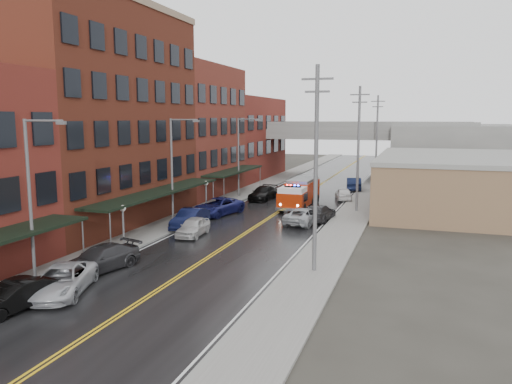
% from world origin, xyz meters
% --- Properties ---
extents(ground, '(220.00, 220.00, 0.00)m').
position_xyz_m(ground, '(0.00, 0.00, 0.00)').
color(ground, '#2D2B26').
rests_on(ground, ground).
extents(road, '(11.00, 160.00, 0.02)m').
position_xyz_m(road, '(0.00, 30.00, 0.01)').
color(road, black).
rests_on(road, ground).
extents(sidewalk_left, '(3.00, 160.00, 0.15)m').
position_xyz_m(sidewalk_left, '(-7.30, 30.00, 0.07)').
color(sidewalk_left, slate).
rests_on(sidewalk_left, ground).
extents(sidewalk_right, '(3.00, 160.00, 0.15)m').
position_xyz_m(sidewalk_right, '(7.30, 30.00, 0.07)').
color(sidewalk_right, slate).
rests_on(sidewalk_right, ground).
extents(curb_left, '(0.30, 160.00, 0.15)m').
position_xyz_m(curb_left, '(-5.65, 30.00, 0.07)').
color(curb_left, gray).
rests_on(curb_left, ground).
extents(curb_right, '(0.30, 160.00, 0.15)m').
position_xyz_m(curb_right, '(5.65, 30.00, 0.07)').
color(curb_right, gray).
rests_on(curb_right, ground).
extents(brick_building_b, '(9.00, 20.00, 18.00)m').
position_xyz_m(brick_building_b, '(-13.30, 23.00, 9.00)').
color(brick_building_b, '#512015').
rests_on(brick_building_b, ground).
extents(brick_building_c, '(9.00, 15.00, 15.00)m').
position_xyz_m(brick_building_c, '(-13.30, 40.50, 7.50)').
color(brick_building_c, maroon).
rests_on(brick_building_c, ground).
extents(brick_building_far, '(9.00, 20.00, 12.00)m').
position_xyz_m(brick_building_far, '(-13.30, 58.00, 6.00)').
color(brick_building_far, maroon).
rests_on(brick_building_far, ground).
extents(tan_building, '(14.00, 22.00, 5.00)m').
position_xyz_m(tan_building, '(16.00, 40.00, 2.50)').
color(tan_building, '#856247').
rests_on(tan_building, ground).
extents(right_far_block, '(18.00, 30.00, 8.00)m').
position_xyz_m(right_far_block, '(18.00, 70.00, 4.00)').
color(right_far_block, slate).
rests_on(right_far_block, ground).
extents(awning_1, '(2.60, 18.00, 3.09)m').
position_xyz_m(awning_1, '(-7.49, 23.00, 2.99)').
color(awning_1, black).
rests_on(awning_1, ground).
extents(awning_2, '(2.60, 13.00, 3.09)m').
position_xyz_m(awning_2, '(-7.49, 40.50, 2.99)').
color(awning_2, black).
rests_on(awning_2, ground).
extents(globe_lamp_1, '(0.44, 0.44, 3.12)m').
position_xyz_m(globe_lamp_1, '(-6.40, 16.00, 2.31)').
color(globe_lamp_1, '#59595B').
rests_on(globe_lamp_1, ground).
extents(globe_lamp_2, '(0.44, 0.44, 3.12)m').
position_xyz_m(globe_lamp_2, '(-6.40, 30.00, 2.31)').
color(globe_lamp_2, '#59595B').
rests_on(globe_lamp_2, ground).
extents(street_lamp_0, '(2.64, 0.22, 9.00)m').
position_xyz_m(street_lamp_0, '(-6.55, 8.00, 5.19)').
color(street_lamp_0, '#59595B').
rests_on(street_lamp_0, ground).
extents(street_lamp_1, '(2.64, 0.22, 9.00)m').
position_xyz_m(street_lamp_1, '(-6.55, 24.00, 5.19)').
color(street_lamp_1, '#59595B').
rests_on(street_lamp_1, ground).
extents(street_lamp_2, '(2.64, 0.22, 9.00)m').
position_xyz_m(street_lamp_2, '(-6.55, 40.00, 5.19)').
color(street_lamp_2, '#59595B').
rests_on(street_lamp_2, ground).
extents(utility_pole_0, '(1.80, 0.24, 12.00)m').
position_xyz_m(utility_pole_0, '(7.20, 15.00, 6.31)').
color(utility_pole_0, '#59595B').
rests_on(utility_pole_0, ground).
extents(utility_pole_1, '(1.80, 0.24, 12.00)m').
position_xyz_m(utility_pole_1, '(7.20, 35.00, 6.31)').
color(utility_pole_1, '#59595B').
rests_on(utility_pole_1, ground).
extents(utility_pole_2, '(1.80, 0.24, 12.00)m').
position_xyz_m(utility_pole_2, '(7.20, 55.00, 6.31)').
color(utility_pole_2, '#59595B').
rests_on(utility_pole_2, ground).
extents(overpass, '(40.00, 10.00, 7.50)m').
position_xyz_m(overpass, '(0.00, 62.00, 5.99)').
color(overpass, slate).
rests_on(overpass, ground).
extents(fire_truck, '(3.27, 7.91, 2.87)m').
position_xyz_m(fire_truck, '(1.39, 35.54, 1.56)').
color(fire_truck, '#992207').
rests_on(fire_truck, ground).
extents(parked_car_left_1, '(2.18, 4.52, 1.43)m').
position_xyz_m(parked_car_left_1, '(-5.00, 4.70, 0.71)').
color(parked_car_left_1, black).
rests_on(parked_car_left_1, ground).
extents(parked_car_left_2, '(4.09, 5.83, 1.48)m').
position_xyz_m(parked_car_left_2, '(-4.45, 7.32, 0.74)').
color(parked_car_left_2, '#B0B2B8').
rests_on(parked_car_left_2, ground).
extents(parked_car_left_3, '(3.42, 5.51, 1.49)m').
position_xyz_m(parked_car_left_3, '(-4.95, 11.30, 0.75)').
color(parked_car_left_3, '#2B2B2E').
rests_on(parked_car_left_3, ground).
extents(parked_car_left_4, '(1.99, 4.30, 1.42)m').
position_xyz_m(parked_car_left_4, '(-3.60, 21.20, 0.71)').
color(parked_car_left_4, '#BABABA').
rests_on(parked_car_left_4, ground).
extents(parked_car_left_5, '(1.89, 4.94, 1.61)m').
position_xyz_m(parked_car_left_5, '(-5.00, 23.58, 0.80)').
color(parked_car_left_5, '#0E1333').
rests_on(parked_car_left_5, ground).
extents(parked_car_left_6, '(3.98, 6.22, 1.60)m').
position_xyz_m(parked_car_left_6, '(-5.00, 29.55, 0.80)').
color(parked_car_left_6, navy).
rests_on(parked_car_left_6, ground).
extents(parked_car_left_7, '(2.35, 5.22, 1.48)m').
position_xyz_m(parked_car_left_7, '(-3.63, 39.20, 0.74)').
color(parked_car_left_7, black).
rests_on(parked_car_left_7, ground).
extents(parked_car_right_0, '(3.12, 5.36, 1.40)m').
position_xyz_m(parked_car_right_0, '(3.60, 28.20, 0.70)').
color(parked_car_right_0, '#A0A4A8').
rests_on(parked_car_right_0, ground).
extents(parked_car_right_1, '(2.52, 5.16, 1.44)m').
position_xyz_m(parked_car_right_1, '(4.52, 29.97, 0.72)').
color(parked_car_right_1, '#272629').
rests_on(parked_car_right_1, ground).
extents(parked_car_right_2, '(2.58, 4.36, 1.39)m').
position_xyz_m(parked_car_right_2, '(4.92, 41.80, 0.70)').
color(parked_car_right_2, silver).
rests_on(parked_car_right_2, ground).
extents(parked_car_right_3, '(2.49, 5.17, 1.63)m').
position_xyz_m(parked_car_right_3, '(5.00, 49.86, 0.82)').
color(parked_car_right_3, black).
rests_on(parked_car_right_3, ground).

